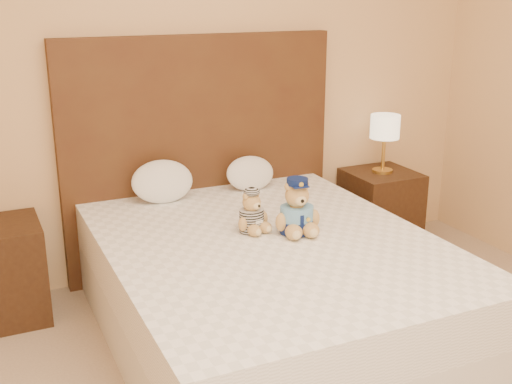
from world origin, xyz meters
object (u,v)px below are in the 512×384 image
pillow_left (162,179)px  teddy_police (297,206)px  nightstand_left (1,272)px  teddy_prisoner (252,211)px  bed (270,289)px  pillow_right (250,172)px  lamp (385,130)px  nightstand_right (380,210)px

pillow_left → teddy_police: bearing=-59.4°
nightstand_left → teddy_prisoner: size_ratio=2.50×
nightstand_left → teddy_prisoner: (1.22, -0.65, 0.39)m
bed → pillow_left: (-0.31, 0.83, 0.41)m
teddy_police → pillow_right: bearing=90.2°
lamp → pillow_left: (-1.56, 0.03, -0.17)m
lamp → teddy_prisoner: bearing=-153.1°
pillow_left → bed: bearing=-69.7°
bed → pillow_left: 0.97m
bed → teddy_prisoner: teddy_prisoner is taller
nightstand_left → pillow_left: 1.03m
pillow_right → nightstand_right: bearing=-1.7°
nightstand_left → teddy_police: 1.67m
nightstand_right → bed: bearing=-147.4°
nightstand_right → teddy_police: bearing=-144.6°
nightstand_right → pillow_left: pillow_left is taller
nightstand_right → pillow_left: 1.61m
pillow_left → pillow_right: size_ratio=1.18×
nightstand_right → pillow_right: (-0.99, 0.03, 0.39)m
nightstand_left → teddy_police: (1.42, -0.77, 0.42)m
teddy_prisoner → pillow_right: 0.74m
nightstand_left → nightstand_right: same height
nightstand_left → lamp: (2.50, 0.00, 0.57)m
pillow_left → pillow_right: bearing=0.0°
bed → nightstand_right: 1.48m
bed → teddy_prisoner: (-0.03, 0.15, 0.39)m
teddy_police → teddy_prisoner: 0.24m
teddy_prisoner → pillow_left: bearing=96.2°
bed → teddy_prisoner: size_ratio=9.09×
lamp → teddy_police: lamp is taller
teddy_police → nightstand_left: bearing=158.5°
lamp → pillow_right: bearing=178.3°
lamp → teddy_police: (-1.08, -0.77, -0.15)m
nightstand_left → bed: bearing=-32.6°
lamp → nightstand_left: bearing=180.0°
teddy_police → pillow_left: 0.93m
bed → pillow_left: pillow_left is taller
nightstand_right → pillow_right: size_ratio=1.73×
bed → teddy_prisoner: 0.41m
nightstand_left → teddy_prisoner: bearing=-28.1°
nightstand_right → pillow_left: bearing=178.9°
teddy_prisoner → pillow_left: 0.73m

